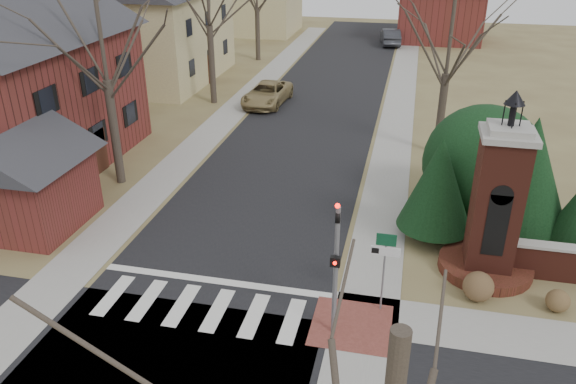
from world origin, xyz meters
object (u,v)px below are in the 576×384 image
(pickup_truck, at_px, (267,94))
(distant_car, at_px, (390,37))
(sign_post, at_px, (385,257))
(brick_gate_monument, at_px, (494,216))
(traffic_signal_pole, at_px, (336,259))

(pickup_truck, relative_size, distant_car, 1.08)
(sign_post, height_order, pickup_truck, sign_post)
(brick_gate_monument, bearing_deg, pickup_truck, 125.45)
(traffic_signal_pole, bearing_deg, pickup_truck, 109.42)
(traffic_signal_pole, height_order, pickup_truck, traffic_signal_pole)
(sign_post, xyz_separation_m, brick_gate_monument, (3.41, 3.01, 0.22))
(traffic_signal_pole, relative_size, brick_gate_monument, 0.69)
(distant_car, bearing_deg, traffic_signal_pole, 82.62)
(brick_gate_monument, bearing_deg, distant_car, 98.14)
(distant_car, bearing_deg, pickup_truck, 64.05)
(traffic_signal_pole, distance_m, brick_gate_monument, 6.47)
(sign_post, relative_size, pickup_truck, 0.54)
(brick_gate_monument, xyz_separation_m, distant_car, (-5.60, 39.15, -1.38))
(traffic_signal_pole, bearing_deg, brick_gate_monument, 43.24)
(sign_post, distance_m, distant_car, 42.22)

